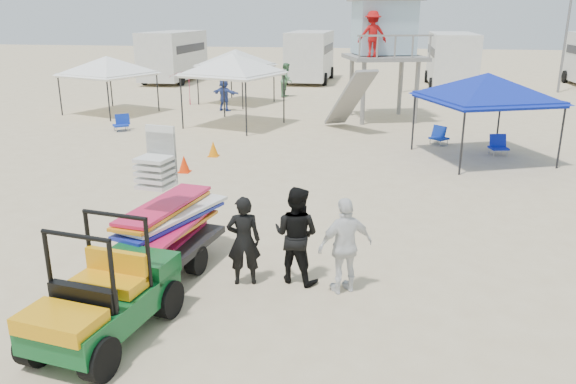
% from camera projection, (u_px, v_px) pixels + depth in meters
% --- Properties ---
extents(ground, '(140.00, 140.00, 0.00)m').
position_uv_depth(ground, '(216.00, 342.00, 7.90)').
color(ground, beige).
rests_on(ground, ground).
extents(utility_cart, '(1.47, 2.42, 1.72)m').
position_uv_depth(utility_cart, '(100.00, 288.00, 7.73)').
color(utility_cart, '#0C5020').
rests_on(utility_cart, ground).
extents(surf_trailer, '(1.66, 2.62, 2.30)m').
position_uv_depth(surf_trailer, '(164.00, 220.00, 9.88)').
color(surf_trailer, black).
rests_on(surf_trailer, ground).
extents(man_left, '(0.64, 0.50, 1.56)m').
position_uv_depth(man_left, '(244.00, 241.00, 9.39)').
color(man_left, black).
rests_on(man_left, ground).
extents(man_mid, '(0.98, 0.86, 1.69)m').
position_uv_depth(man_mid, '(296.00, 235.00, 9.47)').
color(man_mid, black).
rests_on(man_mid, ground).
extents(man_right, '(1.02, 0.83, 1.63)m').
position_uv_depth(man_right, '(345.00, 246.00, 9.10)').
color(man_right, white).
rests_on(man_right, ground).
extents(lifeguard_tower, '(3.80, 3.80, 4.90)m').
position_uv_depth(lifeguard_tower, '(383.00, 32.00, 23.49)').
color(lifeguard_tower, gray).
rests_on(lifeguard_tower, ground).
extents(canopy_blue, '(4.39, 4.39, 3.09)m').
position_uv_depth(canopy_blue, '(488.00, 78.00, 17.10)').
color(canopy_blue, black).
rests_on(canopy_blue, ground).
extents(canopy_white_a, '(3.95, 3.95, 3.30)m').
position_uv_depth(canopy_white_a, '(233.00, 57.00, 22.21)').
color(canopy_white_a, black).
rests_on(canopy_white_a, ground).
extents(canopy_white_b, '(4.08, 4.08, 2.98)m').
position_uv_depth(canopy_white_b, '(107.00, 59.00, 25.20)').
color(canopy_white_b, black).
rests_on(canopy_white_b, ground).
extents(canopy_white_c, '(3.79, 3.79, 3.09)m').
position_uv_depth(canopy_white_c, '(236.00, 52.00, 28.03)').
color(canopy_white_c, black).
rests_on(canopy_white_c, ground).
extents(umbrella_a, '(2.24, 2.27, 1.75)m').
position_uv_depth(umbrella_a, '(189.00, 87.00, 27.95)').
color(umbrella_a, '#CB1541').
rests_on(umbrella_a, ground).
extents(umbrella_b, '(2.76, 2.77, 1.78)m').
position_uv_depth(umbrella_b, '(221.00, 87.00, 27.88)').
color(umbrella_b, gold).
rests_on(umbrella_b, ground).
extents(cone_near, '(0.34, 0.34, 0.50)m').
position_uv_depth(cone_near, '(184.00, 164.00, 16.24)').
color(cone_near, '#FF3508').
rests_on(cone_near, ground).
extents(cone_far, '(0.34, 0.34, 0.50)m').
position_uv_depth(cone_far, '(213.00, 149.00, 18.04)').
color(cone_far, orange).
rests_on(cone_far, ground).
extents(beach_chair_a, '(0.73, 0.84, 0.64)m').
position_uv_depth(beach_chair_a, '(122.00, 123.00, 22.03)').
color(beach_chair_a, '#0F2FAC').
rests_on(beach_chair_a, ground).
extents(beach_chair_b, '(0.64, 0.69, 0.64)m').
position_uv_depth(beach_chair_b, '(498.00, 145.00, 18.34)').
color(beach_chair_b, '#1024B3').
rests_on(beach_chair_b, ground).
extents(beach_chair_c, '(0.74, 0.85, 0.64)m').
position_uv_depth(beach_chair_c, '(439.00, 135.00, 19.76)').
color(beach_chair_c, '#0D2B97').
rests_on(beach_chair_c, ground).
extents(rv_far_left, '(2.64, 6.80, 3.25)m').
position_uv_depth(rv_far_left, '(174.00, 54.00, 37.47)').
color(rv_far_left, silver).
rests_on(rv_far_left, ground).
extents(rv_mid_left, '(2.65, 6.50, 3.25)m').
position_uv_depth(rv_mid_left, '(310.00, 54.00, 37.40)').
color(rv_mid_left, silver).
rests_on(rv_mid_left, ground).
extents(rv_mid_right, '(2.64, 7.00, 3.25)m').
position_uv_depth(rv_mid_right, '(451.00, 58.00, 34.51)').
color(rv_mid_right, silver).
rests_on(rv_mid_right, ground).
extents(light_pole_left, '(0.14, 0.14, 8.00)m').
position_uv_depth(light_pole_left, '(405.00, 21.00, 31.52)').
color(light_pole_left, slate).
rests_on(light_pole_left, ground).
extents(light_pole_right, '(0.14, 0.14, 8.00)m').
position_uv_depth(light_pole_right, '(568.00, 21.00, 31.45)').
color(light_pole_right, slate).
rests_on(light_pole_right, ground).
extents(distant_beachgoers, '(13.43, 11.07, 1.84)m').
position_uv_depth(distant_beachgoers, '(308.00, 83.00, 29.71)').
color(distant_beachgoers, '#52895C').
rests_on(distant_beachgoers, ground).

